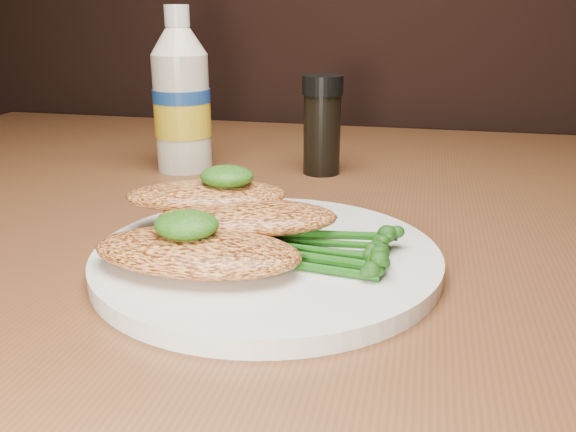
# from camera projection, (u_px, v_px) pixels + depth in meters

# --- Properties ---
(plate) EXTENTS (0.25, 0.25, 0.01)m
(plate) POSITION_uv_depth(u_px,v_px,m) (267.00, 258.00, 0.44)
(plate) COLOR white
(plate) RESTS_ON dining_table
(chicken_front) EXTENTS (0.15, 0.08, 0.02)m
(chicken_front) POSITION_uv_depth(u_px,v_px,m) (197.00, 251.00, 0.40)
(chicken_front) COLOR #E78D49
(chicken_front) RESTS_ON plate
(chicken_mid) EXTENTS (0.15, 0.09, 0.02)m
(chicken_mid) POSITION_uv_depth(u_px,v_px,m) (248.00, 217.00, 0.45)
(chicken_mid) COLOR #E78D49
(chicken_mid) RESTS_ON plate
(chicken_back) EXTENTS (0.14, 0.10, 0.02)m
(chicken_back) POSITION_uv_depth(u_px,v_px,m) (207.00, 195.00, 0.47)
(chicken_back) COLOR #E78D49
(chicken_back) RESTS_ON plate
(pesto_front) EXTENTS (0.06, 0.05, 0.02)m
(pesto_front) POSITION_uv_depth(u_px,v_px,m) (186.00, 225.00, 0.40)
(pesto_front) COLOR #0E3508
(pesto_front) RESTS_ON chicken_front
(pesto_back) EXTENTS (0.04, 0.04, 0.02)m
(pesto_back) POSITION_uv_depth(u_px,v_px,m) (227.00, 176.00, 0.47)
(pesto_back) COLOR #0E3508
(pesto_back) RESTS_ON chicken_back
(broccolini_bundle) EXTENTS (0.14, 0.13, 0.02)m
(broccolini_bundle) POSITION_uv_depth(u_px,v_px,m) (319.00, 246.00, 0.42)
(broccolini_bundle) COLOR #184F11
(broccolini_bundle) RESTS_ON plate
(mayo_bottle) EXTENTS (0.08, 0.08, 0.18)m
(mayo_bottle) POSITION_uv_depth(u_px,v_px,m) (181.00, 90.00, 0.68)
(mayo_bottle) COLOR beige
(mayo_bottle) RESTS_ON dining_table
(pepper_grinder) EXTENTS (0.05, 0.05, 0.11)m
(pepper_grinder) POSITION_uv_depth(u_px,v_px,m) (322.00, 125.00, 0.67)
(pepper_grinder) COLOR black
(pepper_grinder) RESTS_ON dining_table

